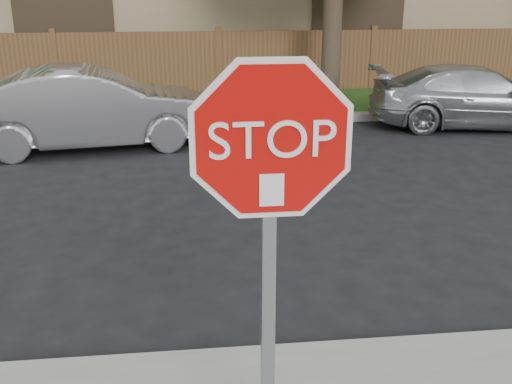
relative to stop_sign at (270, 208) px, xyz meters
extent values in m
plane|color=black|center=(0.42, 1.48, -1.83)|extent=(90.00, 90.00, 0.00)
cube|color=gray|center=(0.42, 9.63, -1.75)|extent=(70.00, 0.30, 0.15)
cube|color=#1E4714|center=(0.42, 11.28, -1.77)|extent=(70.00, 3.00, 0.12)
cube|color=brown|center=(0.42, 12.88, -1.03)|extent=(70.00, 0.12, 1.60)
cylinder|color=#382B21|center=(2.92, 11.18, 0.13)|extent=(0.44, 0.44, 3.92)
cube|color=gray|center=(0.00, 0.05, -0.58)|extent=(0.06, 0.06, 2.30)
cylinder|color=white|center=(0.00, -0.02, 0.32)|extent=(1.01, 0.02, 1.01)
cylinder|color=#B30A06|center=(0.00, -0.03, 0.32)|extent=(0.93, 0.02, 0.93)
cube|color=white|center=(0.00, -0.05, 0.10)|extent=(0.11, 0.00, 0.15)
imported|color=#ABAAAF|center=(-2.05, 7.99, -1.13)|extent=(4.45, 2.11, 1.41)
imported|color=#A9ABB0|center=(5.33, 8.79, -1.22)|extent=(4.36, 2.24, 1.21)
camera|label=1|loc=(-0.35, -2.51, 0.98)|focal=42.00mm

